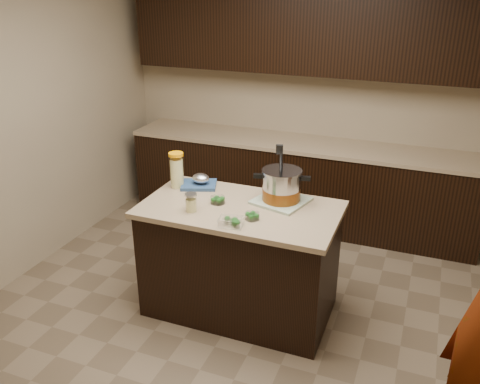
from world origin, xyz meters
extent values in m
plane|color=brown|center=(0.00, 0.00, 0.00)|extent=(4.00, 4.00, 0.00)
cube|color=tan|center=(0.00, 2.00, 1.35)|extent=(4.00, 0.04, 2.70)
cube|color=tan|center=(0.00, -2.00, 1.35)|extent=(4.00, 0.04, 2.70)
cube|color=tan|center=(-2.00, 0.00, 1.35)|extent=(0.04, 4.00, 2.70)
cube|color=black|center=(0.00, 1.70, 0.43)|extent=(3.60, 0.60, 0.86)
cube|color=tan|center=(0.00, 1.70, 0.88)|extent=(3.60, 0.63, 0.04)
cube|color=black|center=(0.00, 1.82, 1.95)|extent=(3.60, 0.35, 0.75)
cube|color=black|center=(0.00, 0.00, 0.43)|extent=(1.40, 0.75, 0.86)
cube|color=tan|center=(0.00, 0.00, 0.88)|extent=(1.46, 0.81, 0.04)
cube|color=#5F8157|center=(0.25, 0.20, 0.91)|extent=(0.44, 0.44, 0.02)
cylinder|color=#B7B7BC|center=(0.25, 0.20, 1.03)|extent=(0.34, 0.34, 0.22)
cylinder|color=brown|center=(0.25, 0.20, 0.97)|extent=(0.34, 0.34, 0.09)
cylinder|color=#B7B7BC|center=(0.25, 0.20, 1.15)|extent=(0.36, 0.36, 0.02)
cube|color=black|center=(0.08, 0.16, 1.10)|extent=(0.08, 0.05, 0.03)
cube|color=black|center=(0.43, 0.24, 1.10)|extent=(0.08, 0.05, 0.03)
cylinder|color=black|center=(0.25, 0.17, 1.21)|extent=(0.05, 0.12, 0.27)
cylinder|color=#D9D284|center=(-0.61, 0.18, 1.02)|extent=(0.13, 0.13, 0.23)
cylinder|color=white|center=(-0.61, 0.18, 1.03)|extent=(0.14, 0.14, 0.26)
cylinder|color=#FA9805|center=(-0.61, 0.18, 1.17)|extent=(0.15, 0.15, 0.02)
cylinder|color=#D9D284|center=(-0.30, -0.20, 0.95)|extent=(0.08, 0.08, 0.10)
cylinder|color=white|center=(-0.30, -0.20, 0.96)|extent=(0.09, 0.09, 0.12)
cylinder|color=silver|center=(-0.30, -0.20, 1.03)|extent=(0.10, 0.10, 0.02)
cylinder|color=silver|center=(-0.18, 0.00, 0.93)|extent=(0.14, 0.14, 0.05)
cylinder|color=silver|center=(0.15, -0.16, 0.92)|extent=(0.12, 0.12, 0.05)
cube|color=silver|center=(0.05, -0.31, 0.93)|extent=(0.18, 0.14, 0.06)
cube|color=navy|center=(-0.45, 0.25, 0.91)|extent=(0.34, 0.30, 0.03)
ellipsoid|color=silver|center=(-0.44, 0.25, 0.97)|extent=(0.14, 0.12, 0.08)
camera|label=1|loc=(1.24, -3.16, 2.48)|focal=38.00mm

